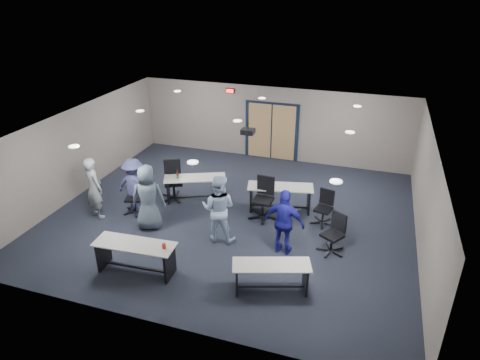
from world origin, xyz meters
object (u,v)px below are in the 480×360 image
(chair_loose_left, at_px, (134,197))
(person_gray, at_px, (94,188))
(table_front_left, at_px, (136,252))
(table_back_right, at_px, (280,194))
(chair_back_d, at_px, (323,208))
(table_back_left, at_px, (195,184))
(person_navy, at_px, (284,222))
(table_front_right, at_px, (271,273))
(chair_back_c, at_px, (263,199))
(chair_back_a, at_px, (173,181))
(person_lightblue, at_px, (218,208))
(person_back, at_px, (134,185))
(person_plaid, at_px, (148,198))
(chair_loose_right, at_px, (332,234))

(chair_loose_left, height_order, person_gray, person_gray)
(table_front_left, relative_size, table_back_right, 0.97)
(person_gray, bearing_deg, chair_back_d, -140.52)
(table_back_left, bearing_deg, chair_loose_left, -159.84)
(person_gray, distance_m, person_navy, 5.45)
(table_back_right, xyz_separation_m, chair_back_d, (1.31, -0.40, -0.03))
(table_back_left, bearing_deg, table_front_right, -69.38)
(chair_back_c, bearing_deg, chair_back_a, 176.88)
(table_front_right, height_order, person_lightblue, person_lightblue)
(table_front_left, height_order, table_back_right, table_front_left)
(chair_back_c, bearing_deg, table_back_right, 62.56)
(chair_back_d, relative_size, person_back, 0.60)
(table_back_left, relative_size, table_back_right, 0.98)
(table_front_left, height_order, chair_back_d, chair_back_d)
(table_back_left, bearing_deg, person_lightblue, -74.74)
(table_front_left, height_order, chair_back_a, chair_back_a)
(table_front_left, relative_size, person_lightblue, 1.05)
(table_front_right, height_order, person_gray, person_gray)
(table_front_right, distance_m, chair_back_a, 5.06)
(chair_back_d, xyz_separation_m, person_gray, (-6.18, -1.58, 0.41))
(chair_loose_left, bearing_deg, person_plaid, -51.02)
(table_front_right, distance_m, person_plaid, 4.09)
(chair_back_d, bearing_deg, person_back, -157.28)
(table_back_right, height_order, chair_loose_left, chair_loose_left)
(table_back_left, xyz_separation_m, chair_back_d, (3.92, -0.21, -0.02))
(chair_back_a, relative_size, chair_back_c, 1.00)
(table_back_left, xyz_separation_m, chair_back_a, (-0.65, -0.14, 0.09))
(table_back_left, xyz_separation_m, chair_loose_left, (-1.35, -1.28, -0.01))
(person_gray, height_order, person_plaid, person_plaid)
(chair_back_a, xyz_separation_m, chair_back_d, (4.57, -0.07, -0.11))
(chair_loose_left, height_order, chair_loose_right, chair_loose_right)
(chair_back_d, relative_size, person_lightblue, 0.54)
(person_plaid, bearing_deg, table_front_left, 90.05)
(chair_loose_right, bearing_deg, chair_loose_left, -150.14)
(chair_back_a, height_order, person_back, person_back)
(person_back, bearing_deg, person_plaid, 141.85)
(chair_loose_right, height_order, person_plaid, person_plaid)
(chair_loose_left, xyz_separation_m, person_gray, (-0.91, -0.51, 0.39))
(chair_back_c, bearing_deg, person_navy, -54.74)
(person_gray, height_order, person_back, person_gray)
(table_back_left, distance_m, person_lightblue, 2.38)
(chair_back_c, distance_m, chair_back_d, 1.68)
(person_plaid, height_order, person_navy, person_plaid)
(table_front_right, bearing_deg, table_front_left, 167.89)
(table_back_left, bearing_deg, chair_back_c, -34.09)
(person_lightblue, bearing_deg, chair_loose_left, -14.63)
(chair_back_a, distance_m, person_plaid, 1.75)
(table_front_left, height_order, table_back_left, table_back_left)
(table_front_left, distance_m, person_back, 2.96)
(person_plaid, bearing_deg, chair_loose_right, 164.52)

